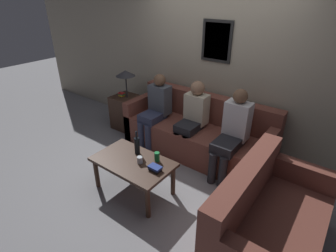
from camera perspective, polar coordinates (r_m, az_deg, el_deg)
ground_plane at (r=4.05m, az=2.42°, el=-8.43°), size 16.00×16.00×0.00m
wall_back at (r=4.24m, az=10.36°, el=12.46°), size 9.00×0.08×2.60m
couch_main at (r=4.24m, az=6.41°, el=-1.64°), size 2.38×0.85×0.91m
couch_side at (r=2.91m, az=20.79°, el=-19.56°), size 0.85×1.50×0.91m
coffee_table at (r=3.38m, az=-7.59°, el=-8.40°), size 1.02×0.61×0.47m
side_table_with_lamp at (r=5.00m, az=-9.09°, el=3.67°), size 0.46×0.46×1.13m
wine_bottle at (r=3.41m, az=-6.76°, el=-4.17°), size 0.07×0.07×0.33m
drinking_glass at (r=3.27m, az=-6.15°, el=-7.34°), size 0.07×0.07×0.09m
book_stack at (r=3.14m, az=-2.84°, el=-9.16°), size 0.16×0.11×0.06m
soda_can at (r=3.28m, az=-2.42°, el=-6.70°), size 0.07×0.07×0.12m
person_left at (r=4.31m, az=-2.69°, el=4.03°), size 0.34×0.58×1.19m
person_middle at (r=4.00m, az=5.34°, el=2.07°), size 0.34×0.57×1.19m
person_right at (r=3.65m, az=13.80°, el=-1.18°), size 0.34×0.64×1.24m
teddy_bear at (r=3.18m, az=9.14°, el=-18.25°), size 0.17×0.17×0.27m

